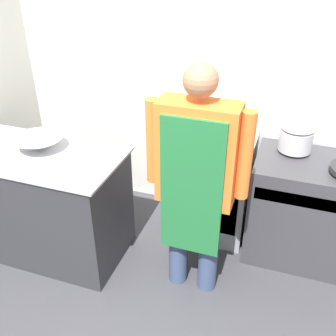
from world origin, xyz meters
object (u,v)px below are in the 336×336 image
(stove, at_px, (312,210))
(stock_pot, at_px, (296,137))
(fridge_unit, at_px, (213,186))
(person_cook, at_px, (196,174))
(mixing_bowl, at_px, (39,143))

(stove, height_order, stock_pot, stock_pot)
(stock_pot, bearing_deg, stove, -27.71)
(stove, bearing_deg, fridge_unit, 175.57)
(stove, relative_size, person_cook, 0.56)
(stove, distance_m, mixing_bowl, 2.20)
(fridge_unit, bearing_deg, mixing_bowl, -152.90)
(mixing_bowl, distance_m, stock_pot, 1.96)
(person_cook, bearing_deg, mixing_bowl, 176.30)
(stove, relative_size, mixing_bowl, 2.53)
(fridge_unit, height_order, person_cook, person_cook)
(fridge_unit, xyz_separation_m, mixing_bowl, (-1.23, -0.63, 0.52))
(stove, height_order, mixing_bowl, mixing_bowl)
(stock_pot, bearing_deg, person_cook, -127.39)
(stock_pot, bearing_deg, mixing_bowl, -159.73)
(fridge_unit, bearing_deg, stock_pot, 4.62)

